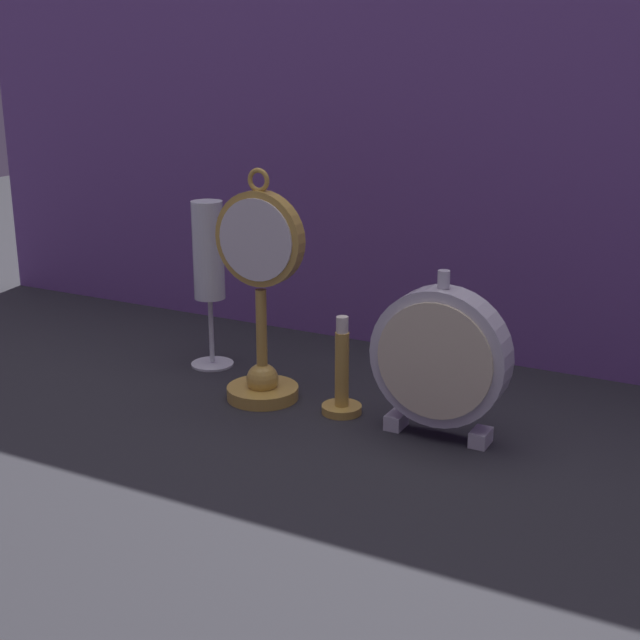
{
  "coord_description": "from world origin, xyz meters",
  "views": [
    {
      "loc": [
        0.51,
        -0.87,
        0.43
      ],
      "look_at": [
        0.0,
        0.08,
        0.11
      ],
      "focal_mm": 50.0,
      "sensor_mm": 36.0,
      "label": 1
    }
  ],
  "objects_px": {
    "mantel_clock_silver": "(440,358)",
    "champagne_flute": "(209,263)",
    "pocket_watch_on_stand": "(261,303)",
    "brass_candlestick": "(342,383)"
  },
  "relations": [
    {
      "from": "mantel_clock_silver",
      "to": "brass_candlestick",
      "type": "distance_m",
      "value": 0.14
    },
    {
      "from": "pocket_watch_on_stand",
      "to": "brass_candlestick",
      "type": "relative_size",
      "value": 2.38
    },
    {
      "from": "champagne_flute",
      "to": "brass_candlestick",
      "type": "xyz_separation_m",
      "value": [
        0.24,
        -0.07,
        -0.11
      ]
    },
    {
      "from": "mantel_clock_silver",
      "to": "brass_candlestick",
      "type": "bearing_deg",
      "value": 175.13
    },
    {
      "from": "pocket_watch_on_stand",
      "to": "champagne_flute",
      "type": "height_order",
      "value": "pocket_watch_on_stand"
    },
    {
      "from": "pocket_watch_on_stand",
      "to": "mantel_clock_silver",
      "type": "distance_m",
      "value": 0.24
    },
    {
      "from": "mantel_clock_silver",
      "to": "champagne_flute",
      "type": "relative_size",
      "value": 0.84
    },
    {
      "from": "mantel_clock_silver",
      "to": "brass_candlestick",
      "type": "height_order",
      "value": "mantel_clock_silver"
    },
    {
      "from": "champagne_flute",
      "to": "brass_candlestick",
      "type": "distance_m",
      "value": 0.28
    },
    {
      "from": "pocket_watch_on_stand",
      "to": "brass_candlestick",
      "type": "xyz_separation_m",
      "value": [
        0.11,
        0.01,
        -0.09
      ]
    }
  ]
}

